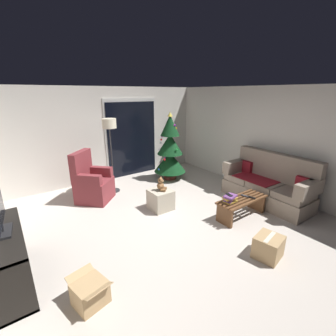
{
  "coord_description": "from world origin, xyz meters",
  "views": [
    {
      "loc": [
        -2.31,
        -3.05,
        2.35
      ],
      "look_at": [
        0.4,
        0.7,
        0.85
      ],
      "focal_mm": 25.04,
      "sensor_mm": 36.0,
      "label": 1
    }
  ],
  "objects": [
    {
      "name": "patio_door_glass",
      "position": [
        0.77,
        2.97,
        1.05
      ],
      "size": [
        1.5,
        0.02,
        2.1
      ],
      "primitive_type": "cube",
      "color": "black",
      "rests_on": "ground"
    },
    {
      "name": "cardboard_box_open_near_shelf",
      "position": [
        -1.8,
        -0.81,
        0.15
      ],
      "size": [
        0.43,
        0.55,
        0.34
      ],
      "color": "tan",
      "rests_on": "ground"
    },
    {
      "name": "remote_graphite",
      "position": [
        1.39,
        -0.52,
        0.4
      ],
      "size": [
        0.08,
        0.16,
        0.02
      ],
      "primitive_type": "cube",
      "rotation": [
        0.0,
        0.0,
        0.22
      ],
      "color": "#333338",
      "rests_on": "coffee_table"
    },
    {
      "name": "coffee_table",
      "position": [
        1.27,
        -0.55,
        0.26
      ],
      "size": [
        1.1,
        0.4,
        0.39
      ],
      "color": "brown",
      "rests_on": "ground"
    },
    {
      "name": "armchair",
      "position": [
        -0.83,
        1.91,
        0.4
      ],
      "size": [
        0.97,
        0.97,
        1.13
      ],
      "color": "maroon",
      "rests_on": "ground"
    },
    {
      "name": "remote_black",
      "position": [
        1.44,
        -0.64,
        0.4
      ],
      "size": [
        0.07,
        0.16,
        0.02
      ],
      "primitive_type": "cube",
      "rotation": [
        0.0,
        0.0,
        0.19
      ],
      "color": "black",
      "rests_on": "coffee_table"
    },
    {
      "name": "ground_plane",
      "position": [
        0.0,
        0.0,
        0.0
      ],
      "size": [
        7.0,
        7.0,
        0.0
      ],
      "primitive_type": "plane",
      "color": "#BCB2A8"
    },
    {
      "name": "couch",
      "position": [
        2.32,
        -0.44,
        0.4
      ],
      "size": [
        0.84,
        1.96,
        1.08
      ],
      "color": "gray",
      "rests_on": "ground"
    },
    {
      "name": "cell_phone",
      "position": [
        0.95,
        -0.48,
        0.53
      ],
      "size": [
        0.1,
        0.16,
        0.01
      ],
      "primitive_type": "cube",
      "rotation": [
        0.0,
        0.0,
        -0.26
      ],
      "color": "black",
      "rests_on": "book_stack"
    },
    {
      "name": "floor_lamp",
      "position": [
        -0.24,
        2.11,
        1.51
      ],
      "size": [
        0.32,
        0.32,
        1.78
      ],
      "color": "#2D2D30",
      "rests_on": "ground"
    },
    {
      "name": "book_stack",
      "position": [
        0.96,
        -0.5,
        0.46
      ],
      "size": [
        0.28,
        0.23,
        0.14
      ],
      "color": "#B79333",
      "rests_on": "coffee_table"
    },
    {
      "name": "wall_right",
      "position": [
        2.86,
        0.0,
        1.25
      ],
      "size": [
        0.12,
        6.0,
        2.5
      ],
      "primitive_type": "cube",
      "color": "silver",
      "rests_on": "ground"
    },
    {
      "name": "patio_door_frame",
      "position": [
        0.77,
        2.99,
        1.1
      ],
      "size": [
        1.6,
        0.02,
        2.2
      ],
      "primitive_type": "cube",
      "color": "silver",
      "rests_on": "ground"
    },
    {
      "name": "ottoman",
      "position": [
        0.17,
        0.65,
        0.21
      ],
      "size": [
        0.44,
        0.44,
        0.42
      ],
      "primitive_type": "cube",
      "color": "#B2A893",
      "rests_on": "ground"
    },
    {
      "name": "cardboard_box_taped_mid_floor",
      "position": [
        0.62,
        -1.54,
        0.17
      ],
      "size": [
        0.45,
        0.42,
        0.34
      ],
      "color": "tan",
      "rests_on": "ground"
    },
    {
      "name": "christmas_tree",
      "position": [
        1.41,
        2.01,
        0.83
      ],
      "size": [
        0.89,
        0.88,
        1.86
      ],
      "color": "#4C1E19",
      "rests_on": "ground"
    },
    {
      "name": "media_shelf",
      "position": [
        -2.53,
        0.07,
        0.34
      ],
      "size": [
        0.4,
        1.4,
        0.72
      ],
      "color": "black",
      "rests_on": "ground"
    },
    {
      "name": "wall_back",
      "position": [
        0.0,
        3.06,
        1.25
      ],
      "size": [
        5.72,
        0.12,
        2.5
      ],
      "primitive_type": "cube",
      "color": "silver",
      "rests_on": "ground"
    },
    {
      "name": "teddy_bear_chestnut",
      "position": [
        0.18,
        0.64,
        0.54
      ],
      "size": [
        0.21,
        0.22,
        0.29
      ],
      "color": "brown",
      "rests_on": "ottoman"
    }
  ]
}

